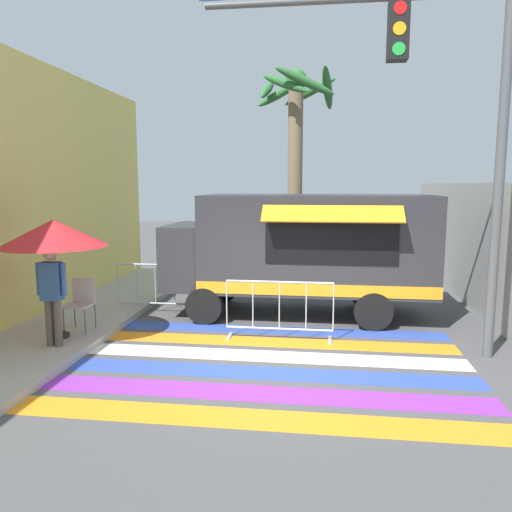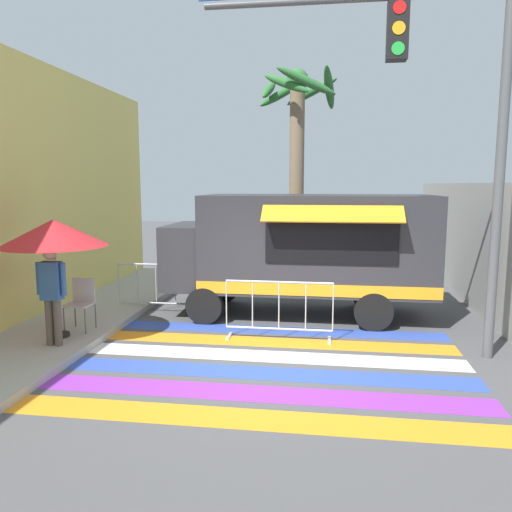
% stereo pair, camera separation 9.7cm
% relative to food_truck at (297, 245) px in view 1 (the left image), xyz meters
% --- Properties ---
extents(ground_plane, '(60.00, 60.00, 0.00)m').
position_rel_food_truck_xyz_m(ground_plane, '(-0.24, -3.29, -1.55)').
color(ground_plane, '#4C4C4F').
extents(concrete_wall_right, '(0.20, 16.00, 2.90)m').
position_rel_food_truck_xyz_m(concrete_wall_right, '(4.09, -0.29, -0.10)').
color(concrete_wall_right, gray).
rests_on(concrete_wall_right, ground_plane).
extents(crosswalk_painted, '(6.40, 4.36, 0.01)m').
position_rel_food_truck_xyz_m(crosswalk_painted, '(-0.24, -3.17, -1.54)').
color(crosswalk_painted, orange).
rests_on(crosswalk_painted, ground_plane).
extents(food_truck, '(5.71, 2.60, 2.64)m').
position_rel_food_truck_xyz_m(food_truck, '(0.00, 0.00, 0.00)').
color(food_truck, '#2D2D33').
rests_on(food_truck, ground_plane).
extents(traffic_signal_pole, '(4.94, 0.29, 6.22)m').
position_rel_food_truck_xyz_m(traffic_signal_pole, '(2.35, -2.32, 2.70)').
color(traffic_signal_pole, '#515456').
rests_on(traffic_signal_pole, ground_plane).
extents(patio_umbrella, '(1.87, 1.87, 2.13)m').
position_rel_food_truck_xyz_m(patio_umbrella, '(-4.12, -2.66, 0.47)').
color(patio_umbrella, black).
rests_on(patio_umbrella, sidewalk_left).
extents(folding_chair, '(0.44, 0.44, 0.96)m').
position_rel_food_truck_xyz_m(folding_chair, '(-3.93, -2.14, -0.83)').
color(folding_chair, '#4C4C51').
rests_on(folding_chair, sidewalk_left).
extents(vendor_person, '(0.53, 0.23, 1.70)m').
position_rel_food_truck_xyz_m(vendor_person, '(-3.94, -3.14, -0.44)').
color(vendor_person, brown).
rests_on(vendor_person, sidewalk_left).
extents(barricade_front, '(2.01, 0.44, 1.10)m').
position_rel_food_truck_xyz_m(barricade_front, '(-0.21, -1.82, -1.00)').
color(barricade_front, '#B7BABF').
rests_on(barricade_front, ground_plane).
extents(barricade_side, '(1.80, 0.44, 1.10)m').
position_rel_food_truck_xyz_m(barricade_side, '(-3.16, -0.19, -1.00)').
color(barricade_side, '#B7BABF').
rests_on(barricade_side, ground_plane).
extents(palm_tree, '(2.36, 2.43, 6.01)m').
position_rel_food_truck_xyz_m(palm_tree, '(-0.24, 3.48, 2.48)').
color(palm_tree, '#7A664C').
rests_on(palm_tree, ground_plane).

